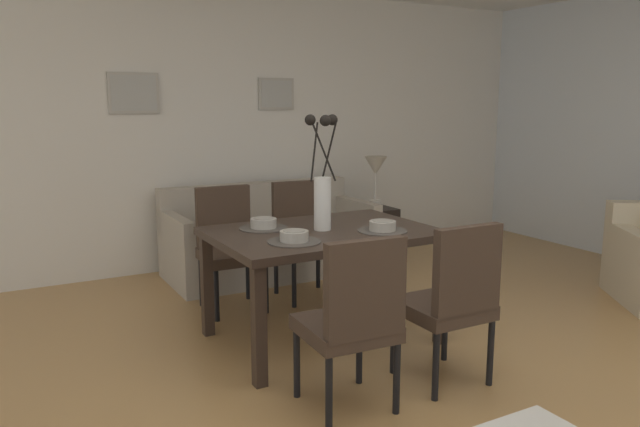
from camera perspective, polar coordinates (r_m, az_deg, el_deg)
ground_plane at (r=3.40m, az=9.92°, el=-16.98°), size 9.00×9.00×0.00m
back_wall_panel at (r=5.91m, az=-9.99°, el=7.75°), size 9.00×0.10×2.60m
dining_table at (r=3.97m, az=0.22°, el=-2.73°), size 1.40×0.99×0.74m
dining_chair_near_left at (r=3.07m, az=3.11°, el=-9.47°), size 0.46×0.46×0.92m
dining_chair_near_right at (r=4.69m, az=-8.50°, el=-2.61°), size 0.45×0.45×0.92m
dining_chair_far_left at (r=3.44m, az=12.18°, el=-7.53°), size 0.44×0.44×0.92m
dining_chair_far_right at (r=4.93m, az=-1.63°, el=-1.84°), size 0.47×0.47×0.92m
centerpiece_vase at (r=3.90m, az=0.23°, el=2.55°), size 0.21×0.23×0.73m
placemat_near_left at (r=3.61m, az=-2.41°, el=-2.61°), size 0.32×0.32×0.01m
bowl_near_left at (r=3.60m, az=-2.42°, el=-2.04°), size 0.17×0.17×0.07m
placemat_near_right at (r=4.01m, az=-5.27°, el=-1.35°), size 0.32×0.32×0.01m
bowl_near_right at (r=4.00m, az=-5.28°, el=-0.83°), size 0.17×0.17×0.07m
placemat_far_left at (r=3.93m, az=5.83°, el=-1.60°), size 0.32×0.32×0.01m
bowl_far_left at (r=3.92m, az=5.84°, el=-1.07°), size 0.17×0.17×0.07m
sofa at (r=5.65m, az=-4.73°, el=-2.69°), size 1.87×0.84×0.80m
side_table at (r=6.12m, az=5.10°, el=-1.89°), size 0.36×0.36×0.52m
table_lamp at (r=6.01m, az=5.20°, el=4.02°), size 0.22×0.22×0.51m
framed_picture_left at (r=5.64m, az=-16.94°, el=10.67°), size 0.44×0.03×0.35m
framed_picture_center at (r=6.08m, az=-4.10°, el=11.03°), size 0.37×0.03×0.30m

